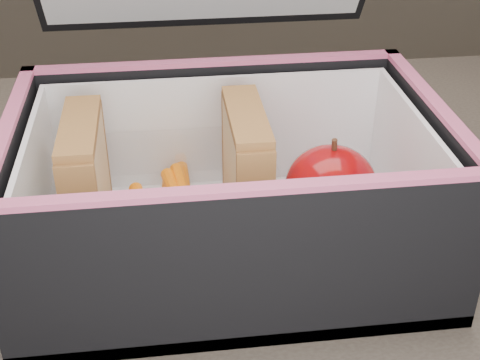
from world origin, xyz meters
name	(u,v)px	position (x,y,z in m)	size (l,w,h in m)	color
kitchen_table	(255,322)	(0.00, 0.00, 0.66)	(1.20, 0.80, 0.75)	#665A4E
lunch_bag	(228,176)	(-0.02, 0.00, 0.82)	(0.33, 0.34, 0.31)	black
plastic_tub	(169,203)	(-0.07, 0.00, 0.80)	(0.17, 0.12, 0.07)	white
sandwich_left	(87,185)	(-0.13, 0.00, 0.82)	(0.03, 0.10, 0.11)	tan
sandwich_right	(246,174)	(-0.01, 0.00, 0.82)	(0.03, 0.10, 0.11)	tan
carrot_sticks	(172,216)	(-0.07, 0.00, 0.78)	(0.06, 0.15, 0.03)	orange
paper_napkin	(332,226)	(0.06, -0.01, 0.77)	(0.08, 0.08, 0.01)	white
red_apple	(331,187)	(0.06, -0.01, 0.81)	(0.10, 0.10, 0.08)	maroon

